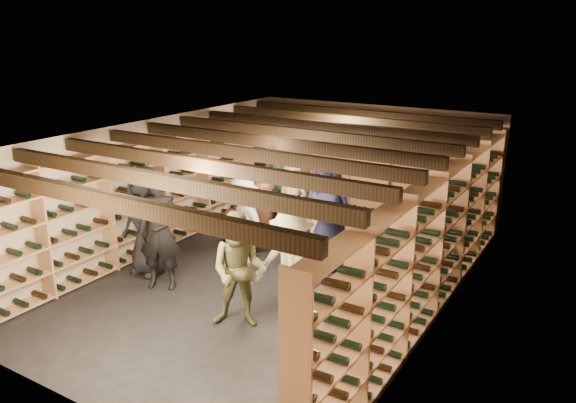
% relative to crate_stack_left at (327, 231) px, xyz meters
% --- Properties ---
extents(ground, '(8.00, 8.00, 0.00)m').
position_rel_crate_stack_left_xyz_m(ground, '(-0.26, -1.30, -0.42)').
color(ground, black).
rests_on(ground, ground).
extents(walls, '(5.52, 8.02, 2.40)m').
position_rel_crate_stack_left_xyz_m(walls, '(-0.26, -1.30, 0.78)').
color(walls, '#C6B19A').
rests_on(walls, ground).
extents(ceiling, '(5.50, 8.00, 0.01)m').
position_rel_crate_stack_left_xyz_m(ceiling, '(-0.26, -1.30, 1.98)').
color(ceiling, beige).
rests_on(ceiling, walls).
extents(ceiling_joists, '(5.40, 7.12, 0.18)m').
position_rel_crate_stack_left_xyz_m(ceiling_joists, '(-0.26, -1.30, 1.84)').
color(ceiling_joists, black).
rests_on(ceiling_joists, ground).
extents(wine_rack_left, '(0.32, 7.50, 2.15)m').
position_rel_crate_stack_left_xyz_m(wine_rack_left, '(-2.83, -1.30, 0.65)').
color(wine_rack_left, '#AF7E55').
rests_on(wine_rack_left, ground).
extents(wine_rack_right, '(0.32, 7.50, 2.15)m').
position_rel_crate_stack_left_xyz_m(wine_rack_right, '(2.31, -1.30, 0.65)').
color(wine_rack_right, '#AF7E55').
rests_on(wine_rack_right, ground).
extents(wine_rack_back, '(4.70, 0.30, 2.15)m').
position_rel_crate_stack_left_xyz_m(wine_rack_back, '(-0.26, 2.53, 0.65)').
color(wine_rack_back, '#AF7E55').
rests_on(wine_rack_back, ground).
extents(crate_stack_left, '(0.52, 0.35, 0.85)m').
position_rel_crate_stack_left_xyz_m(crate_stack_left, '(0.00, 0.00, 0.00)').
color(crate_stack_left, tan).
rests_on(crate_stack_left, ground).
extents(crate_stack_right, '(0.58, 0.48, 0.51)m').
position_rel_crate_stack_left_xyz_m(crate_stack_right, '(0.60, 0.39, -0.17)').
color(crate_stack_right, tan).
rests_on(crate_stack_right, ground).
extents(crate_loose, '(0.59, 0.51, 0.17)m').
position_rel_crate_stack_left_xyz_m(crate_loose, '(0.02, 1.21, -0.34)').
color(crate_loose, tan).
rests_on(crate_loose, ground).
extents(person_0, '(0.93, 0.62, 1.86)m').
position_rel_crate_stack_left_xyz_m(person_0, '(-2.18, -2.33, 0.51)').
color(person_0, black).
rests_on(person_0, ground).
extents(person_1, '(0.81, 0.69, 1.88)m').
position_rel_crate_stack_left_xyz_m(person_1, '(-1.59, -2.62, 0.51)').
color(person_1, black).
rests_on(person_1, ground).
extents(person_2, '(0.99, 0.89, 1.65)m').
position_rel_crate_stack_left_xyz_m(person_2, '(0.18, -2.95, 0.40)').
color(person_2, brown).
rests_on(person_2, ground).
extents(person_3, '(1.21, 0.95, 1.65)m').
position_rel_crate_stack_left_xyz_m(person_3, '(0.71, -2.45, 0.40)').
color(person_3, beige).
rests_on(person_3, ground).
extents(person_5, '(1.45, 0.98, 1.50)m').
position_rel_crate_stack_left_xyz_m(person_5, '(-0.98, -0.62, 0.32)').
color(person_5, brown).
rests_on(person_5, ground).
extents(person_6, '(0.99, 0.70, 1.91)m').
position_rel_crate_stack_left_xyz_m(person_6, '(0.27, -0.53, 0.53)').
color(person_6, '#1B1D3F').
rests_on(person_6, ground).
extents(person_7, '(0.62, 0.41, 1.69)m').
position_rel_crate_stack_left_xyz_m(person_7, '(-0.63, -0.20, 0.42)').
color(person_7, gray).
rests_on(person_7, ground).
extents(person_8, '(0.84, 0.68, 1.66)m').
position_rel_crate_stack_left_xyz_m(person_8, '(1.92, -1.23, 0.40)').
color(person_8, '#491A20').
rests_on(person_8, ground).
extents(person_9, '(1.16, 0.94, 1.56)m').
position_rel_crate_stack_left_xyz_m(person_9, '(-1.03, -1.17, 0.36)').
color(person_9, '#B0AEA2').
rests_on(person_9, ground).
extents(person_10, '(0.97, 0.58, 1.54)m').
position_rel_crate_stack_left_xyz_m(person_10, '(-1.15, 0.00, 0.35)').
color(person_10, '#26492C').
rests_on(person_10, ground).
extents(person_11, '(1.45, 0.73, 1.50)m').
position_rel_crate_stack_left_xyz_m(person_11, '(0.14, 0.00, 0.32)').
color(person_11, slate).
rests_on(person_11, ground).
extents(person_12, '(0.85, 0.57, 1.68)m').
position_rel_crate_stack_left_xyz_m(person_12, '(1.92, 0.00, 0.42)').
color(person_12, '#302F34').
rests_on(person_12, ground).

